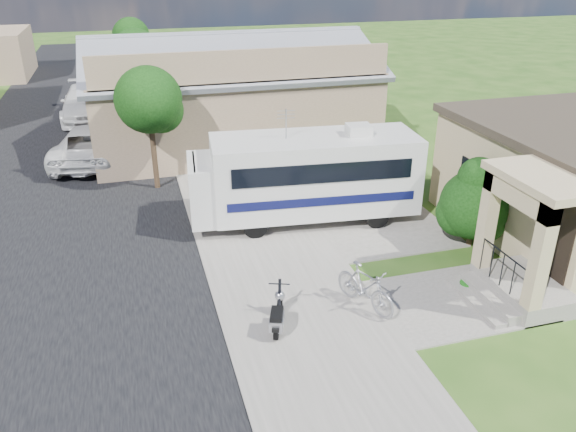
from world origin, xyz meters
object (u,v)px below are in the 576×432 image
object	(u,v)px
motorhome	(306,175)
shrub	(476,201)
bicycle	(365,289)
garden_hose	(467,286)
scooter	(278,315)
van	(86,103)
pickup_truck	(93,143)

from	to	relation	value
motorhome	shrub	xyz separation A→B (m)	(4.32, -3.03, -0.17)
shrub	bicycle	xyz separation A→B (m)	(-4.50, -2.34, -0.86)
garden_hose	scooter	bearing A→B (deg)	-176.24
van	motorhome	bearing A→B (deg)	-63.58
scooter	van	xyz separation A→B (m)	(-4.95, 21.13, 0.41)
motorhome	pickup_truck	world-z (taller)	motorhome
van	scooter	bearing A→B (deg)	-75.97
motorhome	van	xyz separation A→B (m)	(-7.43, 15.53, -0.77)
shrub	pickup_truck	xyz separation A→B (m)	(-11.19, 11.18, -0.64)
shrub	scooter	xyz separation A→B (m)	(-6.80, -2.58, -1.01)
scooter	garden_hose	size ratio (longest dim) A/B	3.65
bicycle	van	xyz separation A→B (m)	(-7.25, 20.89, 0.27)
motorhome	garden_hose	world-z (taller)	motorhome
bicycle	pickup_truck	world-z (taller)	pickup_truck
motorhome	bicycle	size ratio (longest dim) A/B	3.91
shrub	pickup_truck	size ratio (longest dim) A/B	0.49
pickup_truck	van	bearing A→B (deg)	-74.50
scooter	bicycle	size ratio (longest dim) A/B	0.73
bicycle	van	world-z (taller)	van
scooter	pickup_truck	world-z (taller)	pickup_truck
shrub	bicycle	size ratio (longest dim) A/B	1.47
motorhome	shrub	bearing A→B (deg)	-29.32
motorhome	van	world-z (taller)	motorhome
van	pickup_truck	bearing A→B (deg)	-84.81
shrub	van	xyz separation A→B (m)	(-11.75, 18.56, -0.60)
motorhome	pickup_truck	distance (m)	10.69
pickup_truck	garden_hose	xyz separation A→B (m)	(9.69, -13.41, -0.71)
motorhome	van	distance (m)	17.23
scooter	bicycle	bearing A→B (deg)	25.98
garden_hose	shrub	bearing A→B (deg)	55.93
scooter	garden_hose	world-z (taller)	scooter
shrub	garden_hose	size ratio (longest dim) A/B	7.30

